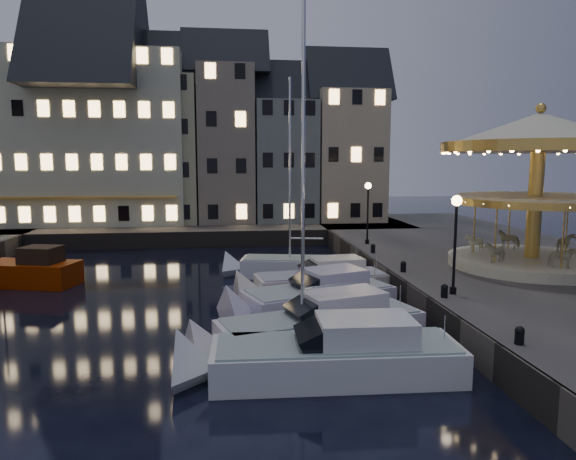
{
  "coord_description": "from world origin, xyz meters",
  "views": [
    {
      "loc": [
        -2.2,
        -19.17,
        6.84
      ],
      "look_at": [
        1.0,
        8.0,
        3.2
      ],
      "focal_mm": 32.0,
      "sensor_mm": 36.0,
      "label": 1
    }
  ],
  "objects": [
    {
      "name": "ground",
      "position": [
        0.0,
        0.0,
        0.0
      ],
      "size": [
        160.0,
        160.0,
        0.0
      ],
      "primitive_type": "plane",
      "color": "black",
      "rests_on": "ground"
    },
    {
      "name": "quay_east",
      "position": [
        14.0,
        6.0,
        0.65
      ],
      "size": [
        16.0,
        56.0,
        1.3
      ],
      "primitive_type": "cube",
      "color": "#474442",
      "rests_on": "ground"
    },
    {
      "name": "quay_north",
      "position": [
        -8.0,
        28.0,
        0.65
      ],
      "size": [
        44.0,
        12.0,
        1.3
      ],
      "primitive_type": "cube",
      "color": "#474442",
      "rests_on": "ground"
    },
    {
      "name": "quaywall_e",
      "position": [
        6.0,
        6.0,
        0.65
      ],
      "size": [
        0.15,
        44.0,
        1.3
      ],
      "primitive_type": "cube",
      "color": "#47423A",
      "rests_on": "ground"
    },
    {
      "name": "quaywall_n",
      "position": [
        -6.0,
        22.0,
        0.65
      ],
      "size": [
        48.0,
        0.15,
        1.3
      ],
      "primitive_type": "cube",
      "color": "#47423A",
      "rests_on": "ground"
    },
    {
      "name": "streetlamp_b",
      "position": [
        7.2,
        1.0,
        4.02
      ],
      "size": [
        0.44,
        0.44,
        4.17
      ],
      "color": "black",
      "rests_on": "quay_east"
    },
    {
      "name": "streetlamp_c",
      "position": [
        7.2,
        14.5,
        4.02
      ],
      "size": [
        0.44,
        0.44,
        4.17
      ],
      "color": "black",
      "rests_on": "quay_east"
    },
    {
      "name": "bollard_a",
      "position": [
        6.6,
        -5.0,
        1.6
      ],
      "size": [
        0.3,
        0.3,
        0.57
      ],
      "color": "black",
      "rests_on": "quay_east"
    },
    {
      "name": "bollard_b",
      "position": [
        6.6,
        0.5,
        1.6
      ],
      "size": [
        0.3,
        0.3,
        0.57
      ],
      "color": "black",
      "rests_on": "quay_east"
    },
    {
      "name": "bollard_c",
      "position": [
        6.6,
        5.5,
        1.6
      ],
      "size": [
        0.3,
        0.3,
        0.57
      ],
      "color": "black",
      "rests_on": "quay_east"
    },
    {
      "name": "bollard_d",
      "position": [
        6.6,
        11.0,
        1.6
      ],
      "size": [
        0.3,
        0.3,
        0.57
      ],
      "color": "black",
      "rests_on": "quay_east"
    },
    {
      "name": "townhouse_na",
      "position": [
        -19.5,
        30.0,
        7.78
      ],
      "size": [
        5.5,
        8.0,
        12.8
      ],
      "color": "gray",
      "rests_on": "quay_north"
    },
    {
      "name": "townhouse_nb",
      "position": [
        -14.05,
        30.0,
        8.28
      ],
      "size": [
        6.16,
        8.0,
        13.8
      ],
      "color": "gray",
      "rests_on": "quay_north"
    },
    {
      "name": "townhouse_nc",
      "position": [
        -8.0,
        30.0,
        8.78
      ],
      "size": [
        6.82,
        8.0,
        14.8
      ],
      "color": "tan",
      "rests_on": "quay_north"
    },
    {
      "name": "townhouse_nd",
      "position": [
        -2.25,
        30.0,
        9.28
      ],
      "size": [
        5.5,
        8.0,
        15.8
      ],
      "color": "gray",
      "rests_on": "quay_north"
    },
    {
      "name": "townhouse_ne",
      "position": [
        3.2,
        30.0,
        7.78
      ],
      "size": [
        6.16,
        8.0,
        12.8
      ],
      "color": "slate",
      "rests_on": "quay_north"
    },
    {
      "name": "townhouse_nf",
      "position": [
        9.25,
        30.0,
        8.28
      ],
      "size": [
        6.82,
        8.0,
        13.8
      ],
      "color": "tan",
      "rests_on": "quay_north"
    },
    {
      "name": "hotel_corner",
      "position": [
        -14.0,
        30.0,
        9.78
      ],
      "size": [
        17.6,
        9.0,
        16.8
      ],
      "color": "beige",
      "rests_on": "quay_north"
    },
    {
      "name": "motorboat_b",
      "position": [
        0.74,
        -3.8,
        0.64
      ],
      "size": [
        8.96,
        2.91,
        2.15
      ],
      "color": "silver",
      "rests_on": "ground"
    },
    {
      "name": "motorboat_c",
      "position": [
        0.85,
        -0.93,
        0.68
      ],
      "size": [
        8.88,
        4.58,
        11.85
      ],
      "color": "silver",
      "rests_on": "ground"
    },
    {
      "name": "motorboat_d",
      "position": [
        1.48,
        3.19,
        0.64
      ],
      "size": [
        7.9,
        4.92,
        2.15
      ],
      "color": "silver",
      "rests_on": "ground"
    },
    {
      "name": "motorboat_e",
      "position": [
        2.13,
        6.2,
        0.64
      ],
      "size": [
        7.86,
        3.14,
        2.15
      ],
      "color": "silver",
      "rests_on": "ground"
    },
    {
      "name": "motorboat_f",
      "position": [
        1.58,
        10.83,
        0.53
      ],
      "size": [
        8.28,
        3.54,
        10.95
      ],
      "color": "silver",
      "rests_on": "ground"
    },
    {
      "name": "red_fishing_boat",
      "position": [
        -13.83,
        10.52,
        0.69
      ],
      "size": [
        7.07,
        3.95,
        5.71
      ],
      "color": "#741E00",
      "rests_on": "ground"
    },
    {
      "name": "carousel",
      "position": [
        13.81,
        5.94,
        6.92
      ],
      "size": [
        9.75,
        9.75,
        8.53
      ],
      "color": "beige",
      "rests_on": "quay_east"
    }
  ]
}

